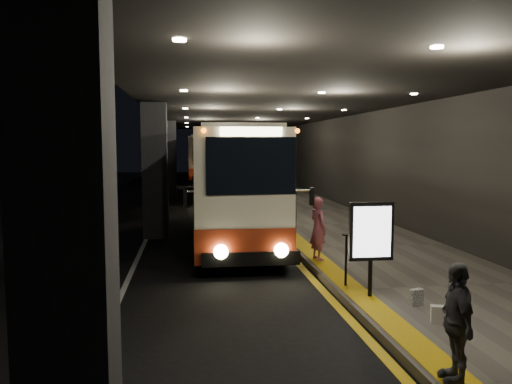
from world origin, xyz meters
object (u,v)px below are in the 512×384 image
coach_third (205,160)px  info_sign (371,233)px  coach_second (213,165)px  bag_plain (438,314)px  passenger_boarding (318,229)px  passenger_waiting_grey (456,322)px  bag_polka (416,297)px  coach_main (231,187)px  stanchion_post (346,260)px

coach_third → info_sign: coach_third is taller
coach_second → bag_plain: size_ratio=41.53×
bag_plain → passenger_boarding: bearing=99.7°
passenger_boarding → passenger_waiting_grey: (0.00, -6.56, -0.05)m
coach_second → passenger_waiting_grey: size_ratio=7.97×
bag_plain → bag_polka: bearing=86.3°
coach_main → passenger_waiting_grey: size_ratio=7.48×
passenger_boarding → stanchion_post: bearing=163.5°
bag_polka → info_sign: bearing=136.8°
info_sign → stanchion_post: 1.06m
coach_second → info_sign: 22.34m
passenger_boarding → bag_plain: passenger_boarding is taller
passenger_waiting_grey → stanchion_post: passenger_waiting_grey is taller
bag_polka → stanchion_post: size_ratio=0.28×
coach_third → bag_plain: size_ratio=42.04×
bag_polka → passenger_waiting_grey: bearing=-106.8°
passenger_waiting_grey → stanchion_post: bearing=-168.9°
bag_plain → coach_main: bearing=106.4°
coach_main → coach_second: (0.16, 14.86, 0.13)m
bag_plain → info_sign: size_ratio=0.16×
coach_main → stanchion_post: size_ratio=10.39×
bag_polka → info_sign: (-0.65, 0.61, 1.08)m
coach_main → coach_second: coach_second is taller
coach_main → passenger_boarding: (1.84, -4.27, -0.71)m
coach_main → passenger_boarding: size_ratio=6.97×
coach_second → coach_third: coach_third is taller
coach_main → bag_plain: 9.39m
passenger_boarding → passenger_waiting_grey: bearing=164.4°
bag_polka → stanchion_post: stanchion_post is taller
passenger_waiting_grey → bag_plain: (0.79, 1.91, -0.60)m
coach_main → coach_third: bearing=91.2°
coach_main → coach_second: bearing=90.7°
coach_second → bag_plain: (2.47, -23.77, -1.49)m
coach_second → coach_third: bearing=90.8°
passenger_boarding → coach_second: bearing=-10.6°
passenger_boarding → bag_polka: 3.89m
coach_main → stanchion_post: (1.80, -6.64, -0.97)m
coach_second → bag_polka: coach_second is taller
coach_second → info_sign: bearing=-84.7°
info_sign → stanchion_post: bearing=107.4°
coach_second → bag_polka: bearing=-83.2°
bag_polka → info_sign: 1.40m
coach_third → bag_polka: size_ratio=39.94×
coach_second → passenger_waiting_grey: bearing=-85.8°
coach_main → passenger_boarding: coach_main is taller
bag_polka → stanchion_post: bearing=122.8°
bag_polka → coach_main: bearing=108.5°
passenger_boarding → stanchion_post: size_ratio=1.49×
coach_main → info_sign: 7.69m
coach_second → coach_main: bearing=-90.1°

